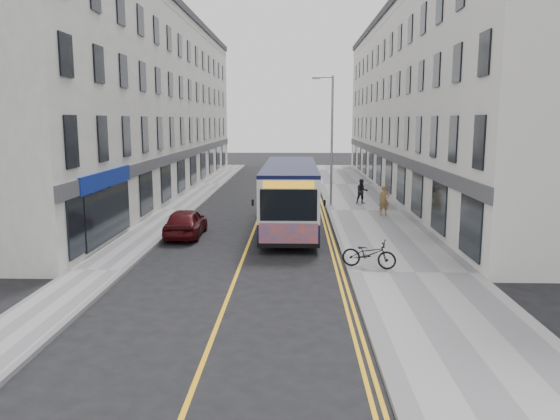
# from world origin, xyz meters

# --- Properties ---
(ground) EXTENTS (140.00, 140.00, 0.00)m
(ground) POSITION_xyz_m (0.00, 0.00, 0.00)
(ground) COLOR black
(ground) RESTS_ON ground
(pavement_east) EXTENTS (4.50, 64.00, 0.12)m
(pavement_east) POSITION_xyz_m (6.25, 12.00, 0.06)
(pavement_east) COLOR #939396
(pavement_east) RESTS_ON ground
(pavement_west) EXTENTS (2.00, 64.00, 0.12)m
(pavement_west) POSITION_xyz_m (-5.00, 12.00, 0.06)
(pavement_west) COLOR #939396
(pavement_west) RESTS_ON ground
(kerb_east) EXTENTS (0.18, 64.00, 0.13)m
(kerb_east) POSITION_xyz_m (4.00, 12.00, 0.07)
(kerb_east) COLOR slate
(kerb_east) RESTS_ON ground
(kerb_west) EXTENTS (0.18, 64.00, 0.13)m
(kerb_west) POSITION_xyz_m (-4.00, 12.00, 0.07)
(kerb_west) COLOR slate
(kerb_west) RESTS_ON ground
(road_centre_line) EXTENTS (0.12, 64.00, 0.01)m
(road_centre_line) POSITION_xyz_m (0.00, 12.00, 0.00)
(road_centre_line) COLOR #FFB016
(road_centre_line) RESTS_ON ground
(road_dbl_yellow_inner) EXTENTS (0.10, 64.00, 0.01)m
(road_dbl_yellow_inner) POSITION_xyz_m (3.55, 12.00, 0.00)
(road_dbl_yellow_inner) COLOR #FFB016
(road_dbl_yellow_inner) RESTS_ON ground
(road_dbl_yellow_outer) EXTENTS (0.10, 64.00, 0.01)m
(road_dbl_yellow_outer) POSITION_xyz_m (3.75, 12.00, 0.00)
(road_dbl_yellow_outer) COLOR #FFB016
(road_dbl_yellow_outer) RESTS_ON ground
(terrace_east) EXTENTS (6.00, 46.00, 13.00)m
(terrace_east) POSITION_xyz_m (11.50, 21.00, 6.50)
(terrace_east) COLOR silver
(terrace_east) RESTS_ON ground
(terrace_west) EXTENTS (6.00, 46.00, 13.00)m
(terrace_west) POSITION_xyz_m (-9.00, 21.00, 6.50)
(terrace_west) COLOR silver
(terrace_west) RESTS_ON ground
(streetlamp) EXTENTS (1.32, 0.18, 8.00)m
(streetlamp) POSITION_xyz_m (4.17, 14.00, 4.38)
(streetlamp) COLOR #92949A
(streetlamp) RESTS_ON ground
(city_bus) EXTENTS (2.59, 11.09, 3.22)m
(city_bus) POSITION_xyz_m (1.78, 6.97, 1.76)
(city_bus) COLOR black
(city_bus) RESTS_ON ground
(bicycle) EXTENTS (2.07, 1.27, 1.03)m
(bicycle) POSITION_xyz_m (4.70, -0.67, 0.63)
(bicycle) COLOR black
(bicycle) RESTS_ON pavement_east
(pedestrian_near) EXTENTS (0.63, 0.45, 1.65)m
(pedestrian_near) POSITION_xyz_m (6.98, 10.44, 0.94)
(pedestrian_near) COLOR #9A7746
(pedestrian_near) RESTS_ON pavement_east
(pedestrian_far) EXTENTS (0.83, 0.68, 1.57)m
(pedestrian_far) POSITION_xyz_m (6.23, 14.52, 0.90)
(pedestrian_far) COLOR black
(pedestrian_far) RESTS_ON pavement_east
(car_white) EXTENTS (1.77, 3.83, 1.22)m
(car_white) POSITION_xyz_m (2.25, 21.70, 0.61)
(car_white) COLOR silver
(car_white) RESTS_ON ground
(car_maroon) EXTENTS (1.62, 3.95, 1.34)m
(car_maroon) POSITION_xyz_m (-3.04, 4.95, 0.67)
(car_maroon) COLOR #460B0F
(car_maroon) RESTS_ON ground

